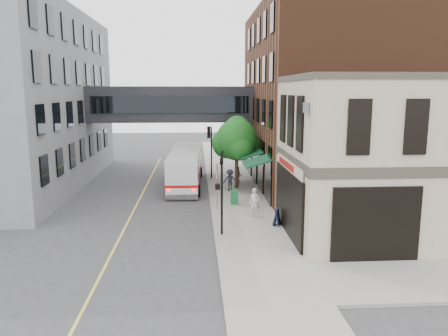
{
  "coord_description": "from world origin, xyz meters",
  "views": [
    {
      "loc": [
        -0.91,
        -20.14,
        7.71
      ],
      "look_at": [
        0.65,
        4.08,
        3.36
      ],
      "focal_mm": 35.0,
      "sensor_mm": 36.0,
      "label": 1
    }
  ],
  "objects": [
    {
      "name": "traffic_signal_near",
      "position": [
        0.37,
        2.0,
        2.98
      ],
      "size": [
        0.44,
        0.22,
        4.6
      ],
      "color": "black",
      "rests_on": "sidewalk_main"
    },
    {
      "name": "sandwich_board",
      "position": [
        3.6,
        3.38,
        0.63
      ],
      "size": [
        0.53,
        0.64,
        0.97
      ],
      "primitive_type": "cube",
      "rotation": [
        0.0,
        0.0,
        -0.41
      ],
      "color": "black",
      "rests_on": "sidewalk_main"
    },
    {
      "name": "skyway_bridge",
      "position": [
        -3.0,
        18.0,
        6.5
      ],
      "size": [
        14.0,
        3.18,
        3.0
      ],
      "color": "black",
      "rests_on": "ground"
    },
    {
      "name": "brick_building",
      "position": [
        9.98,
        15.0,
        6.99
      ],
      "size": [
        13.76,
        18.0,
        14.0
      ],
      "color": "#482616",
      "rests_on": "ground"
    },
    {
      "name": "ground",
      "position": [
        0.0,
        0.0,
        0.0
      ],
      "size": [
        120.0,
        120.0,
        0.0
      ],
      "primitive_type": "plane",
      "color": "#38383A",
      "rests_on": "ground"
    },
    {
      "name": "street_sign_pole",
      "position": [
        0.39,
        7.0,
        1.93
      ],
      "size": [
        0.08,
        0.75,
        3.0
      ],
      "color": "gray",
      "rests_on": "sidewalk_main"
    },
    {
      "name": "street_tree",
      "position": [
        2.19,
        13.22,
        3.91
      ],
      "size": [
        3.8,
        3.2,
        5.6
      ],
      "color": "#382619",
      "rests_on": "sidewalk_main"
    },
    {
      "name": "corner_building",
      "position": [
        8.97,
        2.0,
        4.21
      ],
      "size": [
        10.19,
        8.12,
        8.45
      ],
      "color": "tan",
      "rests_on": "ground"
    },
    {
      "name": "pedestrian_c",
      "position": [
        1.62,
        12.09,
        0.98
      ],
      "size": [
        1.19,
        0.88,
        1.65
      ],
      "primitive_type": "imported",
      "rotation": [
        0.0,
        0.0,
        -0.27
      ],
      "color": "black",
      "rests_on": "sidewalk_main"
    },
    {
      "name": "pedestrian_a",
      "position": [
        2.56,
        5.17,
        1.02
      ],
      "size": [
        0.74,
        0.6,
        1.75
      ],
      "primitive_type": "imported",
      "rotation": [
        0.0,
        0.0,
        -0.32
      ],
      "color": "silver",
      "rests_on": "sidewalk_main"
    },
    {
      "name": "sidewalk_main",
      "position": [
        2.0,
        14.0,
        0.07
      ],
      "size": [
        4.0,
        60.0,
        0.15
      ],
      "primitive_type": "cube",
      "color": "gray",
      "rests_on": "ground"
    },
    {
      "name": "newspaper_box",
      "position": [
        1.61,
        8.19,
        0.62
      ],
      "size": [
        0.48,
        0.43,
        0.95
      ],
      "primitive_type": "cube",
      "rotation": [
        0.0,
        0.0,
        -0.02
      ],
      "color": "#155F31",
      "rests_on": "sidewalk_main"
    },
    {
      "name": "bus",
      "position": [
        -1.8,
        14.93,
        1.59
      ],
      "size": [
        2.84,
        10.64,
        2.84
      ],
      "color": "silver",
      "rests_on": "ground"
    },
    {
      "name": "lane_marking",
      "position": [
        -5.0,
        10.0,
        0.01
      ],
      "size": [
        0.12,
        40.0,
        0.01
      ],
      "primitive_type": "cube",
      "color": "#D8CC4C",
      "rests_on": "ground"
    },
    {
      "name": "traffic_signal_far",
      "position": [
        0.26,
        17.0,
        3.34
      ],
      "size": [
        0.53,
        0.28,
        4.5
      ],
      "color": "black",
      "rests_on": "sidewalk_main"
    },
    {
      "name": "pedestrian_b",
      "position": [
        2.43,
        14.01,
        0.9
      ],
      "size": [
        0.76,
        0.61,
        1.5
      ],
      "primitive_type": "imported",
      "rotation": [
        0.0,
        0.0,
        0.06
      ],
      "color": "#D18795",
      "rests_on": "sidewalk_main"
    }
  ]
}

